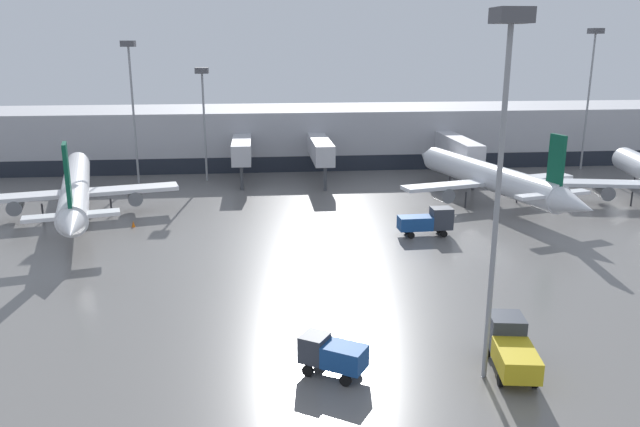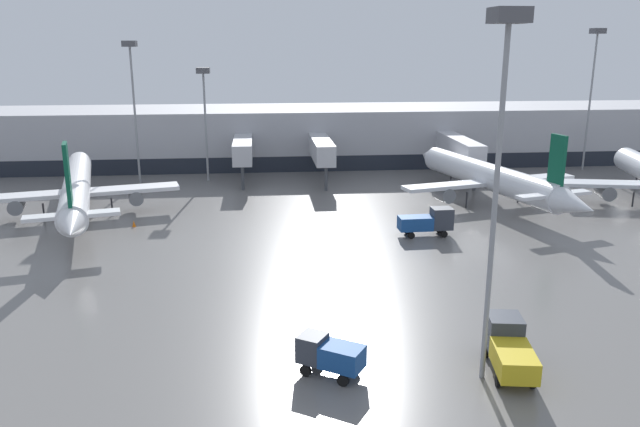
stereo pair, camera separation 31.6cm
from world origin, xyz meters
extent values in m
plane|color=slate|center=(0.00, 0.00, 0.00)|extent=(320.00, 320.00, 0.00)
cube|color=#B2B2B7|center=(0.00, 62.00, 4.50)|extent=(160.00, 16.00, 9.00)
cube|color=#1E232D|center=(0.00, 53.95, 1.20)|extent=(156.80, 0.10, 2.40)
cube|color=#BCBCC1|center=(2.41, 47.21, 4.60)|extent=(2.60, 13.59, 2.80)
cylinder|color=#3F4247|center=(2.41, 41.01, 1.60)|extent=(0.44, 0.44, 3.20)
cube|color=#BCBCC1|center=(-8.70, 47.94, 4.60)|extent=(2.60, 12.12, 2.80)
cylinder|color=#3F4247|center=(-8.70, 42.48, 1.60)|extent=(0.44, 0.44, 3.20)
cube|color=#BCBCC1|center=(22.30, 46.40, 4.60)|extent=(2.60, 15.20, 2.80)
cylinder|color=#3F4247|center=(22.30, 39.40, 1.60)|extent=(0.44, 0.44, 3.20)
cone|color=silver|center=(45.96, 44.83, 3.22)|extent=(3.64, 4.01, 3.00)
cylinder|color=slate|center=(35.56, 30.28, 1.63)|extent=(2.38, 3.65, 1.74)
cylinder|color=#2D2D33|center=(44.63, 38.36, 0.90)|extent=(0.20, 0.20, 1.80)
cylinder|color=#2D2D33|center=(38.46, 28.97, 0.90)|extent=(0.20, 0.20, 1.80)
cylinder|color=white|center=(-27.18, 31.47, 3.38)|extent=(10.17, 30.77, 2.96)
cone|color=white|center=(-31.21, 48.09, 3.38)|extent=(3.50, 3.82, 2.81)
cone|color=white|center=(-23.01, 14.27, 3.38)|extent=(3.63, 4.94, 2.66)
cube|color=white|center=(-27.00, 30.72, 2.79)|extent=(22.59, 8.24, 0.44)
cube|color=white|center=(-23.82, 17.63, 3.68)|extent=(8.71, 3.66, 0.35)
cube|color=#0C5138|center=(-23.82, 17.63, 7.36)|extent=(0.99, 2.72, 6.18)
cylinder|color=slate|center=(-33.12, 29.23, 1.90)|extent=(2.36, 3.60, 1.63)
cylinder|color=slate|center=(-20.87, 32.20, 1.90)|extent=(2.36, 3.60, 1.63)
cylinder|color=#2D2D33|center=(-29.55, 41.24, 1.03)|extent=(0.20, 0.20, 2.05)
cylinder|color=#2D2D33|center=(-30.32, 29.11, 1.03)|extent=(0.20, 0.20, 2.05)
cylinder|color=#2D2D33|center=(-23.31, 30.81, 1.03)|extent=(0.20, 0.20, 2.05)
cylinder|color=silver|center=(21.45, 32.41, 3.40)|extent=(9.43, 25.69, 3.20)
cone|color=silver|center=(17.85, 46.56, 3.40)|extent=(3.81, 4.15, 3.04)
cone|color=silver|center=(25.21, 17.63, 3.40)|extent=(3.97, 5.35, 2.88)
cube|color=silver|center=(21.61, 31.78, 2.76)|extent=(23.04, 8.08, 0.44)
cube|color=silver|center=(24.36, 20.95, 3.72)|extent=(8.86, 3.50, 0.35)
cube|color=#0C5138|center=(24.36, 20.95, 7.21)|extent=(0.89, 2.22, 5.70)
cylinder|color=slate|center=(15.33, 30.18, 1.79)|extent=(2.37, 3.04, 1.76)
cylinder|color=slate|center=(27.89, 33.38, 1.79)|extent=(2.37, 3.04, 1.76)
cylinder|color=#2D2D33|center=(19.39, 40.50, 0.98)|extent=(0.20, 0.20, 1.96)
cylinder|color=#2D2D33|center=(18.18, 30.25, 0.98)|extent=(0.20, 0.20, 1.96)
cylinder|color=#2D2D33|center=(25.36, 32.07, 0.98)|extent=(0.20, 0.20, 1.96)
cube|color=#19478C|center=(-1.79, -7.39, 1.37)|extent=(2.99, 2.77, 1.34)
cube|color=#333842|center=(-3.45, -6.34, 1.52)|extent=(2.14, 2.19, 1.64)
cylinder|color=black|center=(-3.92, -6.97, 0.35)|extent=(0.72, 0.59, 0.70)
cylinder|color=black|center=(-3.08, -5.65, 0.35)|extent=(0.72, 0.59, 0.70)
cylinder|color=black|center=(-1.85, -8.28, 0.35)|extent=(0.72, 0.59, 0.70)
cylinder|color=black|center=(-1.01, -6.97, 0.35)|extent=(0.72, 0.59, 0.70)
cube|color=#19478C|center=(9.31, 19.74, 1.39)|extent=(3.46, 1.93, 1.38)
cube|color=#333842|center=(12.06, 19.82, 1.80)|extent=(2.14, 1.80, 2.20)
cylinder|color=black|center=(12.11, 20.64, 0.35)|extent=(0.71, 0.27, 0.70)
cylinder|color=black|center=(12.16, 19.00, 0.35)|extent=(0.71, 0.27, 0.70)
cylinder|color=black|center=(8.68, 20.54, 0.35)|extent=(0.71, 0.27, 0.70)
cylinder|color=black|center=(8.73, 18.90, 0.35)|extent=(0.71, 0.27, 0.70)
cube|color=gold|center=(8.09, -8.75, 1.35)|extent=(2.71, 3.82, 1.30)
cube|color=#333842|center=(8.54, -5.95, 1.77)|extent=(2.38, 2.46, 2.14)
cylinder|color=black|center=(7.59, -5.71, 0.35)|extent=(0.36, 0.73, 0.70)
cylinder|color=black|center=(9.52, -6.02, 0.35)|extent=(0.36, 0.73, 0.70)
cylinder|color=black|center=(7.03, -9.21, 0.35)|extent=(0.36, 0.73, 0.70)
cylinder|color=black|center=(8.96, -9.52, 0.35)|extent=(0.36, 0.73, 0.70)
cone|color=orange|center=(-20.02, 25.98, 0.34)|extent=(0.40, 0.40, 0.69)
cylinder|color=gray|center=(-23.35, 48.48, 9.32)|extent=(0.30, 0.30, 18.65)
cube|color=#4C4C51|center=(-23.35, 48.48, 19.05)|extent=(1.80, 1.80, 0.80)
cylinder|color=gray|center=(6.48, -8.08, 10.04)|extent=(0.30, 0.30, 20.07)
cube|color=#4C4C51|center=(6.48, -8.08, 20.47)|extent=(1.80, 1.80, 0.80)
cylinder|color=gray|center=(-13.83, 48.99, 7.54)|extent=(0.30, 0.30, 15.08)
cube|color=#4C4C51|center=(-13.83, 48.99, 15.48)|extent=(1.80, 1.80, 0.80)
cylinder|color=gray|center=(44.08, 51.76, 10.24)|extent=(0.30, 0.30, 20.47)
cube|color=#4C4C51|center=(44.08, 51.76, 20.87)|extent=(1.80, 1.80, 0.80)
camera|label=1|loc=(-6.57, -40.03, 19.10)|focal=35.00mm
camera|label=2|loc=(-6.25, -40.07, 19.10)|focal=35.00mm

